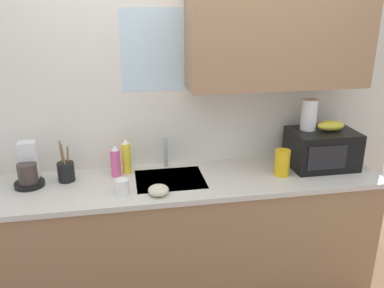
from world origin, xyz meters
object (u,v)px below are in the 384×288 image
(banana_bunch, at_px, (331,126))
(utensil_crock, at_px, (66,171))
(dish_soap_bottle_pink, at_px, (115,162))
(small_bowl, at_px, (159,190))
(microwave, at_px, (322,149))
(coffee_maker, at_px, (29,170))
(cereal_canister, at_px, (282,163))
(mug_white, at_px, (122,187))
(dish_soap_bottle_yellow, at_px, (127,157))
(paper_towel_roll, at_px, (309,115))

(banana_bunch, height_order, utensil_crock, banana_bunch)
(dish_soap_bottle_pink, height_order, small_bowl, dish_soap_bottle_pink)
(microwave, distance_m, dish_soap_bottle_pink, 1.47)
(coffee_maker, bearing_deg, cereal_canister, -5.38)
(mug_white, bearing_deg, dish_soap_bottle_yellow, 82.95)
(paper_towel_roll, height_order, mug_white, paper_towel_roll)
(banana_bunch, xyz_separation_m, cereal_canister, (-0.39, -0.10, -0.21))
(dish_soap_bottle_pink, bearing_deg, banana_bunch, -3.56)
(dish_soap_bottle_yellow, relative_size, utensil_crock, 0.88)
(banana_bunch, xyz_separation_m, coffee_maker, (-2.07, 0.06, -0.20))
(paper_towel_roll, xyz_separation_m, cereal_canister, (-0.24, -0.15, -0.29))
(microwave, distance_m, cereal_canister, 0.36)
(small_bowl, bearing_deg, banana_bunch, 11.23)
(microwave, relative_size, utensil_crock, 1.60)
(coffee_maker, bearing_deg, dish_soap_bottle_pink, 3.70)
(microwave, relative_size, dish_soap_bottle_pink, 2.07)
(banana_bunch, bearing_deg, dish_soap_bottle_pink, 176.44)
(coffee_maker, bearing_deg, small_bowl, -20.77)
(dish_soap_bottle_pink, relative_size, mug_white, 2.34)
(microwave, height_order, banana_bunch, banana_bunch)
(dish_soap_bottle_pink, bearing_deg, paper_towel_roll, -1.86)
(banana_bunch, relative_size, coffee_maker, 0.71)
(dish_soap_bottle_pink, distance_m, utensil_crock, 0.33)
(dish_soap_bottle_yellow, bearing_deg, mug_white, -97.05)
(paper_towel_roll, bearing_deg, coffee_maker, 179.75)
(cereal_canister, bearing_deg, mug_white, -175.28)
(microwave, xyz_separation_m, dish_soap_bottle_pink, (-1.47, 0.10, -0.03))
(coffee_maker, bearing_deg, paper_towel_roll, -0.25)
(small_bowl, bearing_deg, utensil_crock, 151.24)
(utensil_crock, xyz_separation_m, small_bowl, (0.58, -0.32, -0.04))
(banana_bunch, xyz_separation_m, dish_soap_bottle_yellow, (-1.44, 0.13, -0.19))
(coffee_maker, relative_size, dish_soap_bottle_pink, 1.26)
(microwave, distance_m, coffee_maker, 2.02)
(mug_white, height_order, utensil_crock, utensil_crock)
(mug_white, bearing_deg, coffee_maker, 157.27)
(paper_towel_roll, bearing_deg, dish_soap_bottle_pink, 178.14)
(banana_bunch, distance_m, dish_soap_bottle_yellow, 1.46)
(dish_soap_bottle_yellow, distance_m, utensil_crock, 0.41)
(coffee_maker, distance_m, utensil_crock, 0.23)
(utensil_crock, bearing_deg, dish_soap_bottle_pink, 4.29)
(cereal_canister, bearing_deg, dish_soap_bottle_pink, 170.21)
(dish_soap_bottle_yellow, height_order, utensil_crock, utensil_crock)
(coffee_maker, height_order, dish_soap_bottle_pink, coffee_maker)
(paper_towel_roll, relative_size, cereal_canister, 1.21)
(dish_soap_bottle_pink, bearing_deg, coffee_maker, -176.30)
(dish_soap_bottle_yellow, bearing_deg, coffee_maker, -173.21)
(paper_towel_roll, distance_m, mug_white, 1.39)
(mug_white, bearing_deg, utensil_crock, 144.39)
(dish_soap_bottle_pink, height_order, utensil_crock, utensil_crock)
(banana_bunch, bearing_deg, paper_towel_roll, 161.57)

